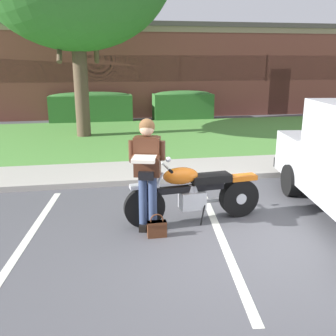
{
  "coord_description": "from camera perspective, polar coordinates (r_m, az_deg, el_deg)",
  "views": [
    {
      "loc": [
        -1.59,
        -4.92,
        2.51
      ],
      "look_at": [
        -0.57,
        0.85,
        0.85
      ],
      "focal_mm": 41.01,
      "sensor_mm": 36.0,
      "label": 1
    }
  ],
  "objects": [
    {
      "name": "ground_plane",
      "position": [
        5.75,
        7.15,
        -10.2
      ],
      "size": [
        140.0,
        140.0,
        0.0
      ],
      "primitive_type": "plane",
      "color": "#4C4C51"
    },
    {
      "name": "curb_strip",
      "position": [
        8.17,
        1.63,
        -1.64
      ],
      "size": [
        60.0,
        0.2,
        0.12
      ],
      "primitive_type": "cube",
      "color": "#ADA89E",
      "rests_on": "ground"
    },
    {
      "name": "concrete_walk",
      "position": [
        8.97,
        0.54,
        -0.16
      ],
      "size": [
        60.0,
        1.5,
        0.08
      ],
      "primitive_type": "cube",
      "color": "#ADA89E",
      "rests_on": "ground"
    },
    {
      "name": "grass_lawn",
      "position": [
        12.89,
        -2.79,
        4.71
      ],
      "size": [
        60.0,
        6.63,
        0.06
      ],
      "primitive_type": "cube",
      "color": "#518E3D",
      "rests_on": "ground"
    },
    {
      "name": "stall_stripe_0",
      "position": [
        5.82,
        -20.82,
        -10.81
      ],
      "size": [
        0.66,
        4.38,
        0.01
      ],
      "primitive_type": "cube",
      "rotation": [
        0.0,
        0.0,
        -0.12
      ],
      "color": "silver",
      "rests_on": "ground"
    },
    {
      "name": "stall_stripe_1",
      "position": [
        5.95,
        7.51,
        -9.25
      ],
      "size": [
        0.66,
        4.38,
        0.01
      ],
      "primitive_type": "cube",
      "rotation": [
        0.0,
        0.0,
        -0.12
      ],
      "color": "silver",
      "rests_on": "ground"
    },
    {
      "name": "motorcycle",
      "position": [
        6.13,
        4.6,
        -3.58
      ],
      "size": [
        2.24,
        0.82,
        1.18
      ],
      "color": "black",
      "rests_on": "ground"
    },
    {
      "name": "rider_person",
      "position": [
        5.61,
        -3.12,
        0.23
      ],
      "size": [
        0.54,
        0.64,
        1.7
      ],
      "color": "black",
      "rests_on": "ground"
    },
    {
      "name": "handbag",
      "position": [
        5.67,
        -1.65,
        -8.84
      ],
      "size": [
        0.28,
        0.13,
        0.36
      ],
      "color": "#562D19",
      "rests_on": "ground"
    },
    {
      "name": "hedge_left",
      "position": [
        16.31,
        -11.36,
        8.98
      ],
      "size": [
        3.35,
        0.9,
        1.24
      ],
      "color": "#336B2D",
      "rests_on": "ground"
    },
    {
      "name": "hedge_center_left",
      "position": [
        16.68,
        2.21,
        9.42
      ],
      "size": [
        2.54,
        0.9,
        1.24
      ],
      "color": "#336B2D",
      "rests_on": "ground"
    },
    {
      "name": "brick_building",
      "position": [
        21.93,
        -0.76,
        14.61
      ],
      "size": [
        23.8,
        9.51,
        4.08
      ],
      "color": "brown",
      "rests_on": "ground"
    }
  ]
}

